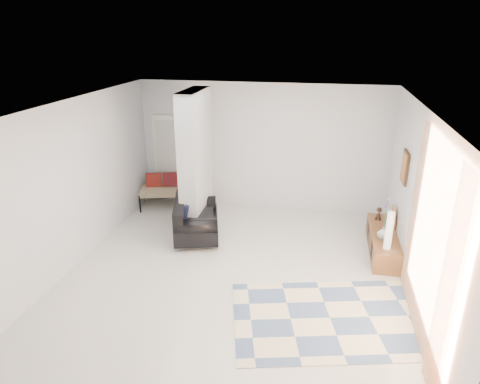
# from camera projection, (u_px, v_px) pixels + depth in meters

# --- Properties ---
(floor) EXTENTS (6.00, 6.00, 0.00)m
(floor) POSITION_uv_depth(u_px,v_px,m) (234.00, 273.00, 7.20)
(floor) COLOR silver
(floor) RESTS_ON ground
(ceiling) EXTENTS (6.00, 6.00, 0.00)m
(ceiling) POSITION_uv_depth(u_px,v_px,m) (233.00, 106.00, 6.20)
(ceiling) COLOR white
(ceiling) RESTS_ON wall_back
(wall_back) EXTENTS (6.00, 0.00, 6.00)m
(wall_back) POSITION_uv_depth(u_px,v_px,m) (262.00, 147.00, 9.44)
(wall_back) COLOR silver
(wall_back) RESTS_ON ground
(wall_front) EXTENTS (6.00, 0.00, 6.00)m
(wall_front) POSITION_uv_depth(u_px,v_px,m) (164.00, 313.00, 3.96)
(wall_front) COLOR silver
(wall_front) RESTS_ON ground
(wall_left) EXTENTS (0.00, 6.00, 6.00)m
(wall_left) POSITION_uv_depth(u_px,v_px,m) (74.00, 184.00, 7.21)
(wall_left) COLOR silver
(wall_left) RESTS_ON ground
(wall_right) EXTENTS (0.00, 6.00, 6.00)m
(wall_right) POSITION_uv_depth(u_px,v_px,m) (418.00, 210.00, 6.19)
(wall_right) COLOR silver
(wall_right) RESTS_ON ground
(partition_column) EXTENTS (0.35, 1.20, 2.80)m
(partition_column) POSITION_uv_depth(u_px,v_px,m) (196.00, 163.00, 8.37)
(partition_column) COLOR #A7ACAE
(partition_column) RESTS_ON floor
(hallway_door) EXTENTS (0.85, 0.06, 2.04)m
(hallway_door) POSITION_uv_depth(u_px,v_px,m) (172.00, 159.00, 9.93)
(hallway_door) COLOR white
(hallway_door) RESTS_ON floor
(curtain) EXTENTS (0.00, 2.55, 2.55)m
(curtain) POSITION_uv_depth(u_px,v_px,m) (429.00, 243.00, 5.14)
(curtain) COLOR #F58B40
(curtain) RESTS_ON wall_right
(wall_art) EXTENTS (0.04, 0.45, 0.55)m
(wall_art) POSITION_uv_depth(u_px,v_px,m) (405.00, 167.00, 7.27)
(wall_art) COLOR #3D2510
(wall_art) RESTS_ON wall_right
(media_console) EXTENTS (0.45, 1.70, 0.80)m
(media_console) POSITION_uv_depth(u_px,v_px,m) (383.00, 242.00, 7.83)
(media_console) COLOR brown
(media_console) RESTS_ON floor
(loveseat) EXTENTS (1.15, 1.56, 0.76)m
(loveseat) POSITION_uv_depth(u_px,v_px,m) (194.00, 220.00, 8.35)
(loveseat) COLOR silver
(loveseat) RESTS_ON floor
(daybed) EXTENTS (1.75, 1.11, 0.77)m
(daybed) POSITION_uv_depth(u_px,v_px,m) (175.00, 188.00, 9.81)
(daybed) COLOR black
(daybed) RESTS_ON floor
(area_rug) EXTENTS (3.09, 2.42, 0.01)m
(area_rug) POSITION_uv_depth(u_px,v_px,m) (330.00, 318.00, 6.08)
(area_rug) COLOR beige
(area_rug) RESTS_ON floor
(cylinder_lamp) EXTENTS (0.12, 0.12, 0.66)m
(cylinder_lamp) POSITION_uv_depth(u_px,v_px,m) (389.00, 231.00, 7.07)
(cylinder_lamp) COLOR silver
(cylinder_lamp) RESTS_ON media_console
(bronze_figurine) EXTENTS (0.14, 0.14, 0.25)m
(bronze_figurine) POSITION_uv_depth(u_px,v_px,m) (379.00, 214.00, 8.21)
(bronze_figurine) COLOR black
(bronze_figurine) RESTS_ON media_console
(vase) EXTENTS (0.21, 0.21, 0.22)m
(vase) POSITION_uv_depth(u_px,v_px,m) (383.00, 233.00, 7.49)
(vase) COLOR white
(vase) RESTS_ON media_console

